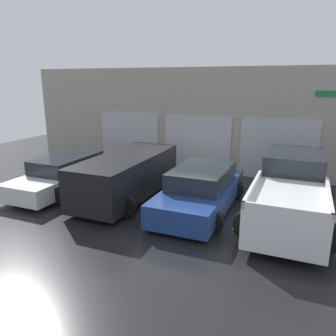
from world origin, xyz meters
TOP-DOWN VIEW (x-y plane):
  - ground_plane at (0.00, 0.00)m, footprint 28.00×28.00m
  - shophouse_building at (-0.01, 3.29)m, footprint 17.68×0.68m
  - pickup_truck at (3.98, -1.13)m, footprint 2.52×5.11m
  - sedan_white at (-3.98, -1.34)m, footprint 2.13×4.79m
  - sedan_side at (-1.33, -1.37)m, footprint 2.27×4.76m
  - van_right at (1.33, -1.34)m, footprint 2.23×4.64m
  - parking_stripe_far_left at (-5.31, -1.37)m, footprint 0.12×2.20m
  - parking_stripe_left at (-2.65, -1.37)m, footprint 0.12×2.20m
  - parking_stripe_centre at (0.00, -1.37)m, footprint 0.12×2.20m
  - parking_stripe_right at (2.65, -1.37)m, footprint 0.12×2.20m

SIDE VIEW (x-z plane):
  - ground_plane at x=0.00m, z-range 0.00..0.00m
  - parking_stripe_far_left at x=-5.31m, z-range 0.00..0.01m
  - parking_stripe_left at x=-2.65m, z-range 0.00..0.01m
  - parking_stripe_centre at x=0.00m, z-range 0.00..0.01m
  - parking_stripe_right at x=2.65m, z-range 0.00..0.01m
  - sedan_white at x=-3.98m, z-range -0.04..1.21m
  - van_right at x=1.33m, z-range -0.05..1.31m
  - sedan_side at x=-1.33m, z-range 0.07..1.59m
  - pickup_truck at x=3.98m, z-range -0.04..1.77m
  - shophouse_building at x=-0.01m, z-range -0.04..4.51m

